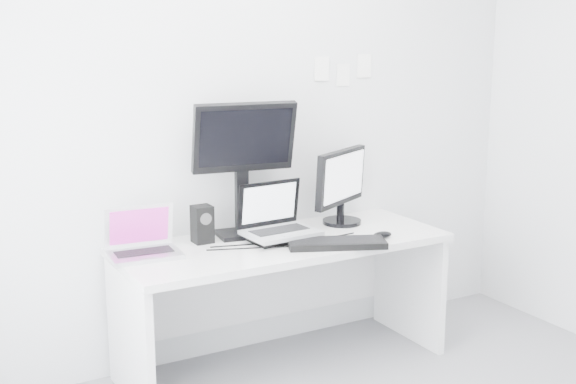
{
  "coord_description": "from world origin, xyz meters",
  "views": [
    {
      "loc": [
        -1.9,
        -2.19,
        1.85
      ],
      "look_at": [
        0.02,
        1.23,
        1.0
      ],
      "focal_mm": 47.15,
      "sensor_mm": 36.0,
      "label": 1
    }
  ],
  "objects": [
    {
      "name": "desk",
      "position": [
        0.0,
        1.25,
        0.36
      ],
      "size": [
        1.8,
        0.7,
        0.73
      ],
      "primitive_type": "cube",
      "color": "silver",
      "rests_on": "ground"
    },
    {
      "name": "back_wall",
      "position": [
        0.0,
        1.6,
        1.35
      ],
      "size": [
        3.6,
        0.0,
        3.6
      ],
      "primitive_type": "plane",
      "rotation": [
        1.57,
        0.0,
        0.0
      ],
      "color": "silver",
      "rests_on": "ground"
    },
    {
      "name": "wall_note_1",
      "position": [
        0.6,
        1.59,
        1.58
      ],
      "size": [
        0.09,
        0.0,
        0.13
      ],
      "primitive_type": "cube",
      "color": "white",
      "rests_on": "back_wall"
    },
    {
      "name": "speaker",
      "position": [
        -0.39,
        1.43,
        0.83
      ],
      "size": [
        0.12,
        0.12,
        0.2
      ],
      "primitive_type": "cube",
      "rotation": [
        0.0,
        0.0,
        -0.16
      ],
      "color": "black",
      "rests_on": "desk"
    },
    {
      "name": "rear_monitor",
      "position": [
        -0.14,
        1.44,
        1.11
      ],
      "size": [
        0.58,
        0.28,
        0.76
      ],
      "primitive_type": "cube",
      "rotation": [
        0.0,
        0.0,
        -0.14
      ],
      "color": "black",
      "rests_on": "desk"
    },
    {
      "name": "macbook",
      "position": [
        -0.75,
        1.33,
        0.86
      ],
      "size": [
        0.37,
        0.29,
        0.26
      ],
      "primitive_type": "cube",
      "rotation": [
        0.0,
        0.0,
        -0.08
      ],
      "color": "#B8B8BE",
      "rests_on": "desk"
    },
    {
      "name": "wall_note_2",
      "position": [
        0.75,
        1.59,
        1.63
      ],
      "size": [
        0.1,
        0.0,
        0.14
      ],
      "primitive_type": "cube",
      "color": "white",
      "rests_on": "back_wall"
    },
    {
      "name": "samsung_monitor",
      "position": [
        0.48,
        1.4,
        0.96
      ],
      "size": [
        0.54,
        0.43,
        0.45
      ],
      "primitive_type": "cube",
      "rotation": [
        0.0,
        0.0,
        0.49
      ],
      "color": "black",
      "rests_on": "desk"
    },
    {
      "name": "mouse",
      "position": [
        0.5,
        1.03,
        0.75
      ],
      "size": [
        0.11,
        0.07,
        0.04
      ],
      "primitive_type": "ellipsoid",
      "rotation": [
        0.0,
        0.0,
        -0.04
      ],
      "color": "black",
      "rests_on": "desk"
    },
    {
      "name": "keyboard",
      "position": [
        0.19,
        1.01,
        0.75
      ],
      "size": [
        0.54,
        0.37,
        0.03
      ],
      "primitive_type": "cube",
      "rotation": [
        0.0,
        0.0,
        -0.41
      ],
      "color": "black",
      "rests_on": "desk"
    },
    {
      "name": "dell_laptop",
      "position": [
        -0.01,
        1.26,
        0.89
      ],
      "size": [
        0.4,
        0.32,
        0.32
      ],
      "primitive_type": "cube",
      "rotation": [
        0.0,
        0.0,
        0.06
      ],
      "color": "#9C9FA3",
      "rests_on": "desk"
    },
    {
      "name": "wall_note_0",
      "position": [
        0.45,
        1.59,
        1.62
      ],
      "size": [
        0.1,
        0.0,
        0.14
      ],
      "primitive_type": "cube",
      "color": "white",
      "rests_on": "back_wall"
    }
  ]
}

